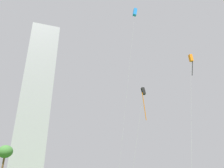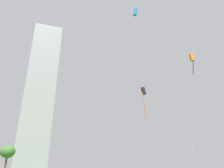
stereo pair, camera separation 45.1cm
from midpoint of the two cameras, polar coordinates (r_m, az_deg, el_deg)
name	(u,v)px [view 1 (the left image)]	position (r m, az deg, el deg)	size (l,w,h in m)	color
kite_flying_0	(135,13)	(42.26, 6.04, 19.05)	(2.17, 8.14, 30.75)	silver
kite_flying_1	(143,94)	(28.83, 8.26, -2.80)	(1.48, 3.89, 12.50)	silver
kite_flying_4	(191,59)	(34.70, 20.69, 6.39)	(1.67, 2.43, 18.65)	silver
park_tree_1	(5,152)	(49.49, -27.71, -16.33)	(2.90, 2.90, 6.39)	brown
distant_highrise_0	(38,91)	(153.64, -20.02, -1.89)	(20.00, 14.14, 103.77)	#939399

